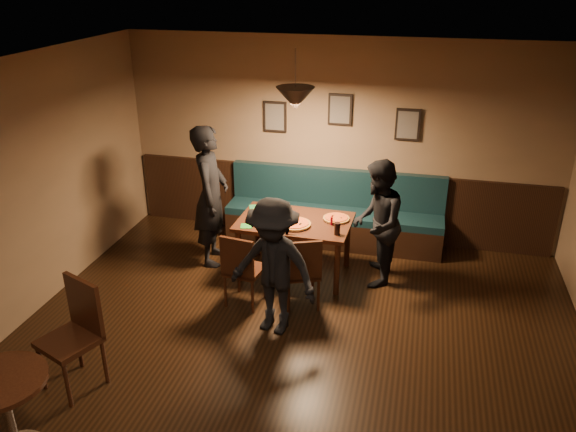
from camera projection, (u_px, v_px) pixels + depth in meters
The scene contains 25 objects.
floor at pixel (275, 393), 5.28m from camera, with size 7.00×7.00×0.00m, color black.
ceiling at pixel (271, 90), 4.14m from camera, with size 7.00×7.00×0.00m, color silver.
wall_back at pixel (339, 141), 7.82m from camera, with size 6.00×6.00×0.00m, color #8C704F.
wainscot at pixel (337, 203), 8.16m from camera, with size 5.88×0.06×1.00m, color black.
booth_bench at pixel (333, 210), 7.92m from camera, with size 3.00×0.60×1.00m, color #0F232D, non-canonical shape.
picture_left at pixel (275, 117), 7.86m from camera, with size 0.32×0.04×0.42m, color black.
picture_center at pixel (340, 109), 7.60m from camera, with size 0.32×0.04×0.42m, color black.
picture_right at pixel (408, 125), 7.47m from camera, with size 0.32×0.04×0.42m, color black.
pendant_lamp at pixel (295, 98), 6.41m from camera, with size 0.44×0.44×0.25m, color black.
dining_table at pixel (295, 247), 7.17m from camera, with size 1.38×0.89×0.74m, color black.
chair_near_left at pixel (245, 268), 6.52m from camera, with size 0.40×0.40×0.91m, color black, non-canonical shape.
chair_near_right at pixel (301, 270), 6.47m from camera, with size 0.40×0.40×0.90m, color black, non-canonical shape.
diner_left at pixel (211, 196), 7.27m from camera, with size 0.67×0.44×1.84m, color black.
diner_right at pixel (377, 223), 6.84m from camera, with size 0.76×0.59×1.57m, color black.
diner_front at pixel (273, 267), 5.90m from camera, with size 0.98×0.56×1.52m, color black.
pizza_a at pixel (263, 212), 7.21m from camera, with size 0.31×0.31×0.04m, color orange.
pizza_b at pixel (295, 224), 6.87m from camera, with size 0.39×0.39×0.04m, color orange.
pizza_c at pixel (336, 218), 7.03m from camera, with size 0.33×0.33×0.04m, color orange.
soda_glass at pixel (337, 229), 6.63m from camera, with size 0.07×0.07×0.15m, color black.
tabasco_bottle at pixel (332, 220), 6.87m from camera, with size 0.03×0.03×0.13m, color #A70516.
napkin_a at pixel (255, 207), 7.41m from camera, with size 0.14×0.14×0.01m, color #1C6B33.
napkin_b at pixel (247, 226), 6.87m from camera, with size 0.14×0.14×0.01m, color #227F24.
cutlery_set at pixel (285, 234), 6.66m from camera, with size 0.02×0.17×0.00m, color silver.
cafe_table at pixel (9, 417), 4.49m from camera, with size 0.71×0.71×0.75m, color black.
cafe_chair_far at pixel (68, 339), 5.17m from camera, with size 0.46×0.46×1.05m, color black, non-canonical shape.
Camera 1 is at (1.09, -4.01, 3.65)m, focal length 35.60 mm.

